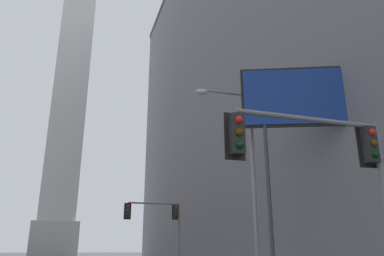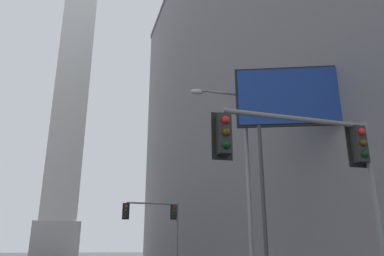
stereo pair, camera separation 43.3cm
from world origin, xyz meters
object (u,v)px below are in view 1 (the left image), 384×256
(traffic_light_near_right, at_px, (332,160))
(street_lamp, at_px, (245,162))
(obelisk, at_px, (75,54))
(traffic_light_mid_right, at_px, (161,218))
(billboard_sign, at_px, (309,103))

(traffic_light_near_right, bearing_deg, street_lamp, 82.73)
(obelisk, bearing_deg, traffic_light_mid_right, -75.70)
(traffic_light_near_right, relative_size, street_lamp, 0.56)
(obelisk, distance_m, traffic_light_near_right, 67.63)
(obelisk, height_order, traffic_light_mid_right, obelisk)
(traffic_light_mid_right, relative_size, street_lamp, 0.57)
(billboard_sign, bearing_deg, traffic_light_mid_right, 100.92)
(traffic_light_mid_right, bearing_deg, billboard_sign, -79.08)
(traffic_light_mid_right, bearing_deg, obelisk, 104.30)
(obelisk, bearing_deg, billboard_sign, -76.77)
(traffic_light_mid_right, relative_size, traffic_light_near_right, 1.01)
(obelisk, height_order, billboard_sign, obelisk)
(obelisk, bearing_deg, street_lamp, -78.92)
(traffic_light_mid_right, distance_m, street_lamp, 14.84)
(street_lamp, bearing_deg, obelisk, 101.08)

